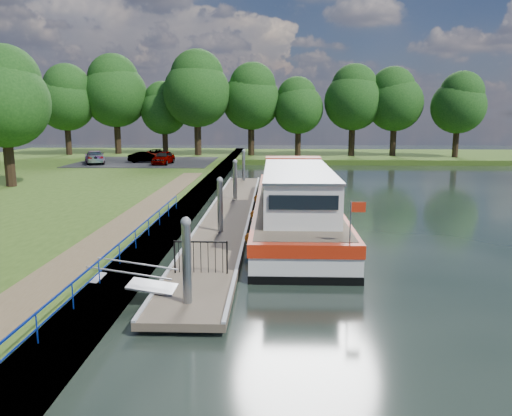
{
  "coord_description": "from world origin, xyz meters",
  "views": [
    {
      "loc": [
        2.48,
        -14.17,
        5.81
      ],
      "look_at": [
        1.65,
        9.08,
        1.4
      ],
      "focal_mm": 35.0,
      "sensor_mm": 36.0,
      "label": 1
    }
  ],
  "objects_px": {
    "barge": "(294,202)",
    "car_c": "(95,157)",
    "pontoon": "(229,216)",
    "car_b": "(145,157)",
    "car_d": "(157,155)",
    "car_a": "(163,158)"
  },
  "relations": [
    {
      "from": "barge",
      "to": "car_b",
      "type": "height_order",
      "value": "barge"
    },
    {
      "from": "pontoon",
      "to": "car_d",
      "type": "xyz_separation_m",
      "value": [
        -10.21,
        26.81,
        1.23
      ]
    },
    {
      "from": "pontoon",
      "to": "barge",
      "type": "relative_size",
      "value": 1.42
    },
    {
      "from": "barge",
      "to": "car_a",
      "type": "height_order",
      "value": "barge"
    },
    {
      "from": "pontoon",
      "to": "car_b",
      "type": "distance_m",
      "value": 26.45
    },
    {
      "from": "barge",
      "to": "car_c",
      "type": "xyz_separation_m",
      "value": [
        -19.3,
        23.21,
        0.4
      ]
    },
    {
      "from": "barge",
      "to": "car_d",
      "type": "height_order",
      "value": "barge"
    },
    {
      "from": "pontoon",
      "to": "barge",
      "type": "bearing_deg",
      "value": -5.81
    },
    {
      "from": "barge",
      "to": "car_d",
      "type": "bearing_deg",
      "value": 116.93
    },
    {
      "from": "car_c",
      "to": "car_d",
      "type": "xyz_separation_m",
      "value": [
        5.49,
        3.97,
        -0.07
      ]
    },
    {
      "from": "barge",
      "to": "pontoon",
      "type": "bearing_deg",
      "value": 174.19
    },
    {
      "from": "car_c",
      "to": "car_d",
      "type": "height_order",
      "value": "car_c"
    },
    {
      "from": "barge",
      "to": "car_d",
      "type": "distance_m",
      "value": 30.49
    },
    {
      "from": "car_a",
      "to": "car_b",
      "type": "bearing_deg",
      "value": 148.11
    },
    {
      "from": "car_b",
      "to": "car_c",
      "type": "distance_m",
      "value": 4.94
    },
    {
      "from": "pontoon",
      "to": "car_b",
      "type": "height_order",
      "value": "car_b"
    },
    {
      "from": "pontoon",
      "to": "barge",
      "type": "height_order",
      "value": "barge"
    },
    {
      "from": "car_b",
      "to": "car_d",
      "type": "relative_size",
      "value": 0.79
    },
    {
      "from": "car_d",
      "to": "car_c",
      "type": "bearing_deg",
      "value": -168.62
    },
    {
      "from": "car_c",
      "to": "car_a",
      "type": "bearing_deg",
      "value": 153.82
    },
    {
      "from": "pontoon",
      "to": "car_b",
      "type": "bearing_deg",
      "value": 114.4
    },
    {
      "from": "car_a",
      "to": "car_c",
      "type": "bearing_deg",
      "value": -179.44
    }
  ]
}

